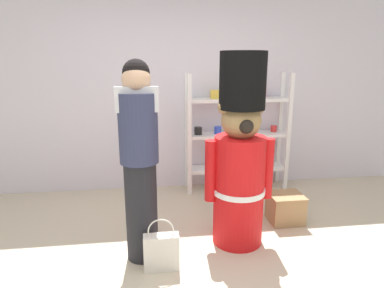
{
  "coord_description": "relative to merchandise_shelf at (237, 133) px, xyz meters",
  "views": [
    {
      "loc": [
        -0.3,
        -2.17,
        1.7
      ],
      "look_at": [
        0.06,
        0.55,
        1.0
      ],
      "focal_mm": 30.93,
      "sensor_mm": 36.0,
      "label": 1
    }
  ],
  "objects": [
    {
      "name": "display_crate",
      "position": [
        0.28,
        -1.04,
        -0.61
      ],
      "size": [
        0.36,
        0.32,
        0.31
      ],
      "color": "#9E7A51",
      "rests_on": "ground_plane"
    },
    {
      "name": "ground_plane",
      "position": [
        -0.85,
        -1.98,
        -0.77
      ],
      "size": [
        6.4,
        6.4,
        0.0
      ],
      "primitive_type": "plane",
      "color": "beige"
    },
    {
      "name": "teddy_bear_guard",
      "position": [
        -0.34,
        -1.35,
        0.06
      ],
      "size": [
        0.64,
        0.49,
        1.78
      ],
      "color": "red",
      "rests_on": "ground_plane"
    },
    {
      "name": "shopping_bag",
      "position": [
        -1.08,
        -1.71,
        -0.6
      ],
      "size": [
        0.29,
        0.11,
        0.46
      ],
      "color": "silver",
      "rests_on": "ground_plane"
    },
    {
      "name": "merchandise_shelf",
      "position": [
        0.0,
        0.0,
        0.0
      ],
      "size": [
        1.35,
        0.35,
        1.54
      ],
      "color": "white",
      "rests_on": "ground_plane"
    },
    {
      "name": "back_wall",
      "position": [
        -0.85,
        0.22,
        0.53
      ],
      "size": [
        6.4,
        0.12,
        2.6
      ],
      "primitive_type": "cube",
      "color": "silver",
      "rests_on": "ground_plane"
    },
    {
      "name": "person_shopper",
      "position": [
        -1.24,
        -1.5,
        0.14
      ],
      "size": [
        0.34,
        0.32,
        1.71
      ],
      "color": "black",
      "rests_on": "ground_plane"
    }
  ]
}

